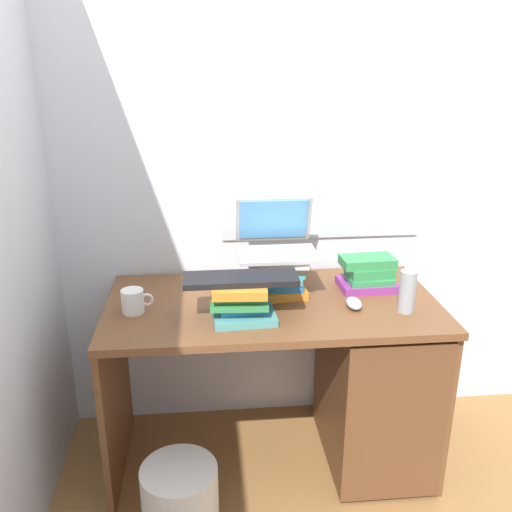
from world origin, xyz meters
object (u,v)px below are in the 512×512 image
object	(u,v)px
desk	(350,375)
keyboard	(241,279)
book_stack_keyboard_riser	(241,301)
laptop	(276,239)
wastebasket	(180,503)
book_stack_side	(368,274)
computer_mouse	(354,303)
mug	(133,301)
book_stack_tall	(278,275)
water_bottle	(407,292)

from	to	relation	value
desk	keyboard	world-z (taller)	keyboard
book_stack_keyboard_riser	laptop	world-z (taller)	laptop
desk	wastebasket	xyz separation A→B (m)	(-0.72, -0.38, -0.26)
book_stack_side	computer_mouse	distance (m)	0.22
book_stack_side	mug	xyz separation A→B (m)	(-0.96, -0.15, -0.02)
book_stack_keyboard_riser	book_stack_tall	bearing A→B (deg)	50.75
book_stack_side	keyboard	size ratio (longest dim) A/B	0.58
book_stack_keyboard_riser	wastebasket	distance (m)	0.77
keyboard	wastebasket	bearing A→B (deg)	-132.40
water_bottle	wastebasket	bearing A→B (deg)	-163.16
wastebasket	computer_mouse	bearing A→B (deg)	24.86
book_stack_keyboard_riser	keyboard	bearing A→B (deg)	106.52
desk	laptop	xyz separation A→B (m)	(-0.31, 0.14, 0.57)
book_stack_side	wastebasket	world-z (taller)	book_stack_side
desk	water_bottle	xyz separation A→B (m)	(0.17, -0.11, 0.43)
desk	water_bottle	world-z (taller)	water_bottle
book_stack_tall	laptop	world-z (taller)	laptop
keyboard	computer_mouse	world-z (taller)	keyboard
book_stack_tall	book_stack_keyboard_riser	bearing A→B (deg)	-129.25
book_stack_side	keyboard	distance (m)	0.61
mug	wastebasket	xyz separation A→B (m)	(0.16, -0.36, -0.65)
computer_mouse	keyboard	bearing A→B (deg)	-173.58
book_stack_keyboard_riser	computer_mouse	size ratio (longest dim) A/B	2.37
book_stack_keyboard_riser	mug	size ratio (longest dim) A/B	2.00
book_stack_tall	keyboard	world-z (taller)	book_stack_tall
desk	book_stack_tall	xyz separation A→B (m)	(-0.30, 0.09, 0.43)
book_stack_tall	keyboard	xyz separation A→B (m)	(-0.17, -0.20, 0.07)
wastebasket	book_stack_keyboard_riser	bearing A→B (deg)	47.22
desk	computer_mouse	world-z (taller)	computer_mouse
book_stack_tall	mug	size ratio (longest dim) A/B	2.02
book_stack_side	water_bottle	distance (m)	0.25
book_stack_side	mug	size ratio (longest dim) A/B	1.98
book_stack_keyboard_riser	laptop	distance (m)	0.34
water_bottle	wastebasket	xyz separation A→B (m)	(-0.88, -0.27, -0.69)
book_stack_side	laptop	xyz separation A→B (m)	(-0.39, 0.02, 0.16)
book_stack_keyboard_riser	book_stack_side	distance (m)	0.60
book_stack_side	computer_mouse	xyz separation A→B (m)	(-0.11, -0.18, -0.05)
laptop	book_stack_tall	bearing A→B (deg)	-85.43
keyboard	wastebasket	xyz separation A→B (m)	(-0.25, -0.27, -0.76)
book_stack_tall	computer_mouse	world-z (taller)	book_stack_tall
book_stack_tall	keyboard	size ratio (longest dim) A/B	0.59
computer_mouse	water_bottle	xyz separation A→B (m)	(0.19, -0.05, 0.07)
book_stack_keyboard_riser	keyboard	world-z (taller)	keyboard
book_stack_tall	laptop	bearing A→B (deg)	94.57
water_bottle	wastebasket	distance (m)	1.15
book_stack_tall	desk	bearing A→B (deg)	-15.96
book_stack_tall	water_bottle	xyz separation A→B (m)	(0.47, -0.20, -0.01)
mug	book_stack_keyboard_riser	bearing A→B (deg)	-12.71
desk	keyboard	xyz separation A→B (m)	(-0.47, -0.11, 0.50)
book_stack_tall	keyboard	bearing A→B (deg)	-129.99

